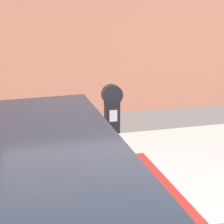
# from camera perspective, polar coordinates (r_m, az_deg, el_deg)

# --- Properties ---
(sidewalk) EXTENTS (24.00, 2.80, 0.11)m
(sidewalk) POSITION_cam_1_polar(r_m,az_deg,el_deg) (4.82, -1.83, -11.22)
(sidewalk) COLOR #BCB7AD
(sidewalk) RESTS_ON ground_plane
(parking_meter) EXTENTS (0.22, 0.12, 1.55)m
(parking_meter) POSITION_cam_1_polar(r_m,az_deg,el_deg) (3.42, 0.00, -2.12)
(parking_meter) COLOR #2D2D30
(parking_meter) RESTS_ON sidewalk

